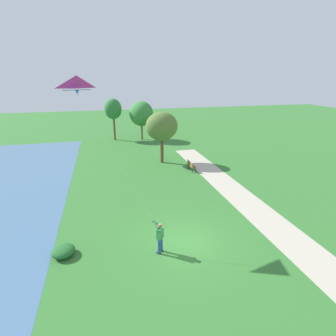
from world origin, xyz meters
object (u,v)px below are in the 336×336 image
object	(u,v)px
person_kite_flyer	(160,235)
lakeside_shrub	(63,251)
tree_treeline_left	(141,114)
tree_horizon_far	(113,109)
flying_kite	(78,86)
tree_lakeside_far	(162,127)
park_bench_near_walkway	(191,165)

from	to	relation	value
person_kite_flyer	lakeside_shrub	xyz separation A→B (m)	(-4.89, 0.97, -0.78)
person_kite_flyer	lakeside_shrub	size ratio (longest dim) A/B	1.51
tree_treeline_left	lakeside_shrub	distance (m)	26.13
tree_treeline_left	tree_horizon_far	distance (m)	3.92
tree_horizon_far	lakeside_shrub	distance (m)	25.99
flying_kite	lakeside_shrub	size ratio (longest dim) A/B	5.79
tree_lakeside_far	lakeside_shrub	size ratio (longest dim) A/B	4.41
person_kite_flyer	tree_horizon_far	xyz separation A→B (m)	(-0.81, 26.32, 3.27)
lakeside_shrub	flying_kite	bearing A→B (deg)	55.39
flying_kite	person_kite_flyer	bearing A→B (deg)	-41.79
tree_treeline_left	tree_horizon_far	bearing A→B (deg)	169.99
flying_kite	lakeside_shrub	bearing A→B (deg)	-124.61
tree_treeline_left	tree_horizon_far	world-z (taller)	tree_horizon_far
flying_kite	park_bench_near_walkway	xyz separation A→B (m)	(9.09, 8.52, -7.78)
tree_lakeside_far	tree_treeline_left	bearing A→B (deg)	92.34
tree_lakeside_far	tree_horizon_far	distance (m)	12.41
flying_kite	park_bench_near_walkway	distance (m)	14.69
park_bench_near_walkway	person_kite_flyer	bearing A→B (deg)	-116.01
park_bench_near_walkway	tree_horizon_far	xyz separation A→B (m)	(-6.47, 14.73, 3.80)
person_kite_flyer	tree_lakeside_far	size ratio (longest dim) A/B	0.34
tree_horizon_far	tree_treeline_left	bearing A→B (deg)	-10.01
tree_horizon_far	lakeside_shrub	world-z (taller)	tree_horizon_far
tree_horizon_far	lakeside_shrub	size ratio (longest dim) A/B	4.77
person_kite_flyer	tree_treeline_left	world-z (taller)	tree_treeline_left
park_bench_near_walkway	tree_lakeside_far	size ratio (longest dim) A/B	0.28
person_kite_flyer	park_bench_near_walkway	world-z (taller)	person_kite_flyer
flying_kite	tree_lakeside_far	bearing A→B (deg)	59.32
tree_lakeside_far	tree_horizon_far	size ratio (longest dim) A/B	0.92
person_kite_flyer	park_bench_near_walkway	bearing A→B (deg)	63.99
tree_horizon_far	person_kite_flyer	bearing A→B (deg)	-88.23
person_kite_flyer	tree_treeline_left	size ratio (longest dim) A/B	0.34
tree_lakeside_far	tree_treeline_left	distance (m)	10.99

